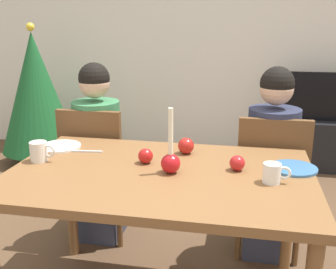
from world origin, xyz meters
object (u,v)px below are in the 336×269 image
(chair_right, at_px, (270,178))
(apple_by_left_plate, at_px, (146,156))
(dining_table, at_px, (160,188))
(plate_left, at_px, (60,146))
(tv, at_px, (325,97))
(apple_near_candle, at_px, (186,146))
(mug_right, at_px, (273,173))
(person_left_child, at_px, (98,156))
(mug_left, at_px, (39,151))
(christmas_tree, at_px, (36,92))
(plate_right, at_px, (294,168))
(person_right_child, at_px, (271,167))
(candle_centerpiece, at_px, (171,160))
(apple_by_right_mug, at_px, (237,163))
(tv_stand, at_px, (320,144))
(chair_left, at_px, (97,166))

(chair_right, height_order, apple_by_left_plate, chair_right)
(dining_table, height_order, plate_left, plate_left)
(tv, relative_size, apple_near_candle, 9.32)
(tv, relative_size, plate_left, 3.54)
(tv, height_order, mug_right, tv)
(person_left_child, height_order, mug_left, person_left_child)
(mug_left, distance_m, apple_by_left_plate, 0.52)
(christmas_tree, xyz_separation_m, plate_right, (2.27, -1.77, 0.03))
(person_left_child, bearing_deg, apple_by_left_plate, -49.95)
(plate_left, bearing_deg, mug_right, -14.23)
(person_right_child, bearing_deg, person_left_child, 180.00)
(dining_table, xyz_separation_m, apple_by_left_plate, (-0.09, 0.09, 0.12))
(tv, bearing_deg, candle_centerpiece, -114.83)
(person_left_child, distance_m, person_right_child, 1.09)
(person_left_child, xyz_separation_m, apple_by_right_mug, (0.90, -0.56, 0.22))
(chair_right, height_order, mug_left, chair_right)
(tv_stand, relative_size, apple_by_right_mug, 8.86)
(mug_left, bearing_deg, plate_right, 5.66)
(tv, xyz_separation_m, apple_near_candle, (-1.04, -2.03, 0.08))
(person_right_child, distance_m, plate_right, 0.53)
(mug_left, bearing_deg, tv, 52.77)
(dining_table, bearing_deg, apple_by_left_plate, 133.70)
(person_right_child, xyz_separation_m, apple_by_left_plate, (-0.63, -0.55, 0.22))
(plate_right, height_order, mug_left, mug_left)
(chair_right, distance_m, plate_left, 1.23)
(chair_right, height_order, christmas_tree, christmas_tree)
(mug_right, bearing_deg, person_right_child, 86.55)
(christmas_tree, relative_size, apple_by_right_mug, 19.27)
(tv, bearing_deg, plate_left, -130.08)
(christmas_tree, relative_size, mug_right, 11.68)
(chair_left, bearing_deg, plate_right, -21.84)
(dining_table, relative_size, mug_right, 11.75)
(chair_right, relative_size, apple_near_candle, 10.62)
(apple_near_candle, bearing_deg, tv_stand, 62.80)
(dining_table, relative_size, person_left_child, 1.19)
(chair_right, bearing_deg, apple_near_candle, -144.26)
(tv, relative_size, plate_right, 3.65)
(plate_right, xyz_separation_m, mug_right, (-0.11, -0.18, 0.04))
(dining_table, distance_m, mug_right, 0.52)
(tv, bearing_deg, apple_by_right_mug, -109.17)
(tv_stand, xyz_separation_m, candle_centerpiece, (-1.07, -2.31, 0.57))
(christmas_tree, distance_m, apple_by_right_mug, 2.72)
(apple_by_right_mug, bearing_deg, plate_right, 13.75)
(person_left_child, relative_size, apple_by_left_plate, 15.99)
(chair_left, distance_m, tv, 2.39)
(chair_left, bearing_deg, person_right_child, 1.70)
(christmas_tree, distance_m, plate_right, 2.88)
(tv_stand, height_order, candle_centerpiece, candle_centerpiece)
(chair_right, xyz_separation_m, tv, (0.58, 1.69, 0.20))
(person_left_child, height_order, apple_near_candle, person_left_child)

